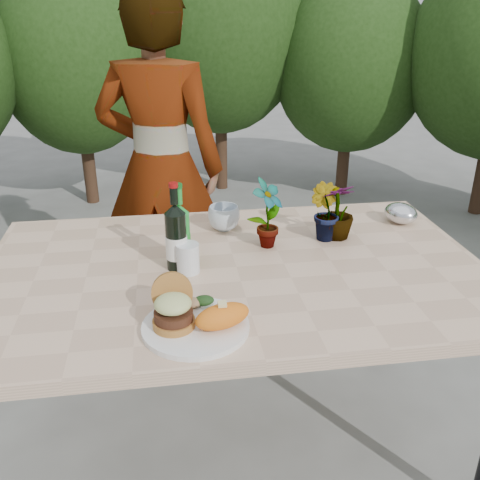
{
  "coord_description": "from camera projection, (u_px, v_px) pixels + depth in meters",
  "views": [
    {
      "loc": [
        -0.21,
        -1.51,
        1.53
      ],
      "look_at": [
        0.0,
        -0.08,
        0.88
      ],
      "focal_mm": 40.0,
      "sensor_mm": 36.0,
      "label": 1
    }
  ],
  "objects": [
    {
      "name": "ground",
      "position": [
        237.0,
        443.0,
        2.02
      ],
      "size": [
        80.0,
        80.0,
        0.0
      ],
      "primitive_type": "plane",
      "color": "slate",
      "rests_on": "ground"
    },
    {
      "name": "patio_table",
      "position": [
        236.0,
        283.0,
        1.73
      ],
      "size": [
        1.6,
        1.0,
        0.75
      ],
      "color": "#D4AF8D",
      "rests_on": "ground"
    },
    {
      "name": "shrub_hedge",
      "position": [
        226.0,
        77.0,
        3.15
      ],
      "size": [
        6.81,
        5.09,
        2.19
      ],
      "color": "#382316",
      "rests_on": "ground"
    },
    {
      "name": "dinner_plate",
      "position": [
        196.0,
        327.0,
        1.38
      ],
      "size": [
        0.28,
        0.28,
        0.01
      ],
      "primitive_type": "cylinder",
      "color": "white",
      "rests_on": "patio_table"
    },
    {
      "name": "burger_stack",
      "position": [
        173.0,
        307.0,
        1.37
      ],
      "size": [
        0.11,
        0.16,
        0.11
      ],
      "color": "#B7722D",
      "rests_on": "dinner_plate"
    },
    {
      "name": "sweet_potato",
      "position": [
        222.0,
        316.0,
        1.36
      ],
      "size": [
        0.17,
        0.12,
        0.06
      ],
      "primitive_type": "ellipsoid",
      "rotation": [
        0.0,
        0.0,
        0.35
      ],
      "color": "orange",
      "rests_on": "dinner_plate"
    },
    {
      "name": "grilled_veg",
      "position": [
        199.0,
        301.0,
        1.46
      ],
      "size": [
        0.08,
        0.05,
        0.03
      ],
      "color": "olive",
      "rests_on": "dinner_plate"
    },
    {
      "name": "wine_bottle",
      "position": [
        176.0,
        238.0,
        1.66
      ],
      "size": [
        0.07,
        0.07,
        0.28
      ],
      "rotation": [
        0.0,
        0.0,
        0.38
      ],
      "color": "black",
      "rests_on": "patio_table"
    },
    {
      "name": "sparkling_water",
      "position": [
        180.0,
        235.0,
        1.69
      ],
      "size": [
        0.07,
        0.07,
        0.27
      ],
      "rotation": [
        0.0,
        0.0,
        -0.24
      ],
      "color": "#1A902D",
      "rests_on": "patio_table"
    },
    {
      "name": "plastic_cup",
      "position": [
        188.0,
        258.0,
        1.66
      ],
      "size": [
        0.07,
        0.07,
        0.09
      ],
      "primitive_type": "cylinder",
      "color": "white",
      "rests_on": "patio_table"
    },
    {
      "name": "seedling_left",
      "position": [
        267.0,
        214.0,
        1.8
      ],
      "size": [
        0.15,
        0.15,
        0.24
      ],
      "primitive_type": "imported",
      "rotation": [
        0.0,
        0.0,
        0.72
      ],
      "color": "#255F20",
      "rests_on": "patio_table"
    },
    {
      "name": "seedling_mid",
      "position": [
        324.0,
        212.0,
        1.88
      ],
      "size": [
        0.13,
        0.14,
        0.2
      ],
      "primitive_type": "imported",
      "rotation": [
        0.0,
        0.0,
        2.09
      ],
      "color": "#1E541C",
      "rests_on": "patio_table"
    },
    {
      "name": "seedling_right",
      "position": [
        338.0,
        211.0,
        1.88
      ],
      "size": [
        0.14,
        0.14,
        0.2
      ],
      "primitive_type": "imported",
      "rotation": [
        0.0,
        0.0,
        3.4
      ],
      "color": "#306121",
      "rests_on": "patio_table"
    },
    {
      "name": "blue_bowl",
      "position": [
        224.0,
        218.0,
        1.97
      ],
      "size": [
        0.14,
        0.14,
        0.09
      ],
      "primitive_type": "imported",
      "rotation": [
        0.0,
        0.0,
        0.21
      ],
      "color": "silver",
      "rests_on": "patio_table"
    },
    {
      "name": "foil_packet_right",
      "position": [
        401.0,
        213.0,
        2.03
      ],
      "size": [
        0.16,
        0.17,
        0.08
      ],
      "primitive_type": "ellipsoid",
      "rotation": [
        0.0,
        0.0,
        2.07
      ],
      "color": "silver",
      "rests_on": "patio_table"
    },
    {
      "name": "person",
      "position": [
        161.0,
        168.0,
        2.49
      ],
      "size": [
        0.68,
        0.54,
        1.63
      ],
      "primitive_type": "imported",
      "rotation": [
        0.0,
        0.0,
        2.86
      ],
      "color": "#8B6345",
      "rests_on": "ground"
    }
  ]
}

